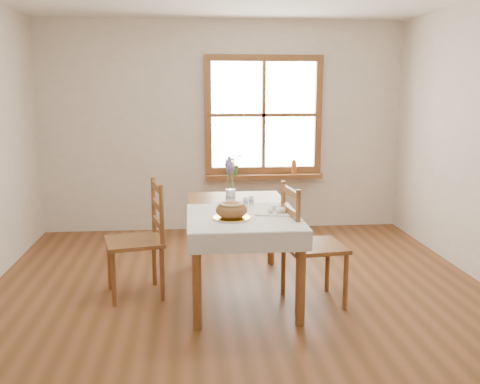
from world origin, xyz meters
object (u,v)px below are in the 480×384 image
object	(u,v)px
dining_table	(240,219)
chair_right	(314,244)
chair_left	(134,240)
flower_vase	(230,196)
bread_plate	(231,218)

from	to	relation	value
dining_table	chair_right	world-z (taller)	chair_right
chair_left	flower_vase	size ratio (longest dim) A/B	9.89
chair_left	chair_right	size ratio (longest dim) A/B	0.99
dining_table	flower_vase	world-z (taller)	flower_vase
bread_plate	flower_vase	bearing A→B (deg)	86.20
flower_vase	bread_plate	bearing A→B (deg)	-93.80
chair_left	chair_right	xyz separation A→B (m)	(1.50, -0.30, 0.01)
dining_table	chair_right	bearing A→B (deg)	-27.30
chair_left	chair_right	distance (m)	1.53
chair_right	flower_vase	world-z (taller)	chair_right
bread_plate	flower_vase	xyz separation A→B (m)	(0.05, 0.74, 0.03)
dining_table	chair_right	xyz separation A→B (m)	(0.59, -0.30, -0.16)
dining_table	flower_vase	size ratio (longest dim) A/B	15.81
chair_right	dining_table	bearing A→B (deg)	56.12
bread_plate	chair_right	bearing A→B (deg)	7.34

